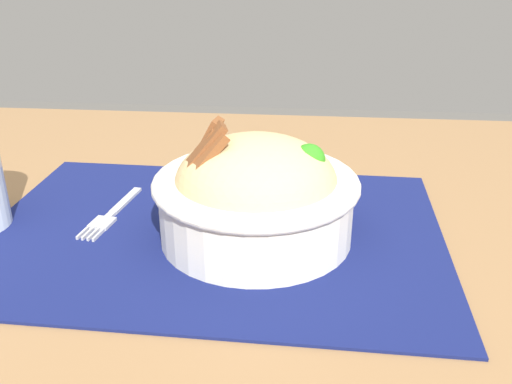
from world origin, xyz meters
TOP-DOWN VIEW (x-y plane):
  - table at (0.00, 0.00)m, footprint 1.40×0.83m
  - placemat at (0.03, 0.02)m, footprint 0.49×0.35m
  - bowl at (-0.01, 0.03)m, footprint 0.22×0.22m
  - fork at (0.15, -0.00)m, footprint 0.03×0.13m

SIDE VIEW (x-z plane):
  - table at x=0.00m, z-range 0.30..1.03m
  - placemat at x=0.03m, z-range 0.73..0.73m
  - fork at x=0.15m, z-range 0.73..0.74m
  - bowl at x=-0.01m, z-range 0.72..0.84m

